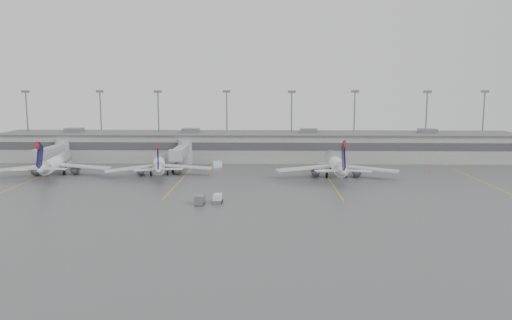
{
  "coord_description": "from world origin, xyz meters",
  "views": [
    {
      "loc": [
        2.86,
        -89.41,
        21.85
      ],
      "look_at": [
        0.21,
        24.0,
        5.0
      ],
      "focal_mm": 35.0,
      "sensor_mm": 36.0,
      "label": 1
    }
  ],
  "objects_px": {
    "jet_far_left": "(55,163)",
    "jet_mid_right": "(336,164)",
    "baggage_tug": "(218,200)",
    "jet_mid_left": "(159,163)"
  },
  "relations": [
    {
      "from": "jet_far_left",
      "to": "jet_mid_right",
      "type": "distance_m",
      "value": 69.13
    },
    {
      "from": "jet_mid_left",
      "to": "baggage_tug",
      "type": "distance_m",
      "value": 34.34
    },
    {
      "from": "baggage_tug",
      "to": "jet_far_left",
      "type": "bearing_deg",
      "value": 149.23
    },
    {
      "from": "jet_mid_right",
      "to": "baggage_tug",
      "type": "height_order",
      "value": "jet_mid_right"
    },
    {
      "from": "jet_mid_left",
      "to": "baggage_tug",
      "type": "bearing_deg",
      "value": -71.11
    },
    {
      "from": "jet_mid_left",
      "to": "baggage_tug",
      "type": "xyz_separation_m",
      "value": [
        17.45,
        -29.49,
        -2.28
      ]
    },
    {
      "from": "jet_mid_left",
      "to": "jet_far_left",
      "type": "bearing_deg",
      "value": 169.51
    },
    {
      "from": "jet_far_left",
      "to": "baggage_tug",
      "type": "height_order",
      "value": "jet_far_left"
    },
    {
      "from": "baggage_tug",
      "to": "jet_mid_right",
      "type": "bearing_deg",
      "value": 50.07
    },
    {
      "from": "jet_far_left",
      "to": "baggage_tug",
      "type": "bearing_deg",
      "value": -43.3
    }
  ]
}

